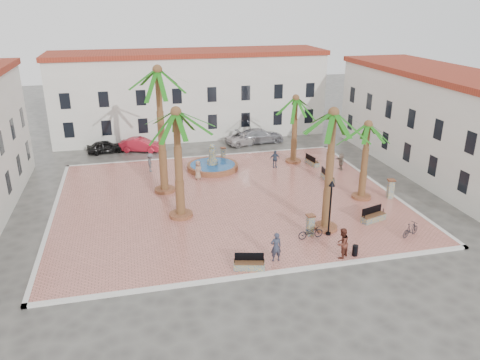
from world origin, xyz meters
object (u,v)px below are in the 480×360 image
Objects in this scene: fountain at (213,166)px; bollard_e at (391,188)px; palm_sw at (177,125)px; bench_e at (327,177)px; palm_nw at (158,83)px; palm_s at (333,126)px; bench_se at (373,217)px; pedestrian_fountain_a at (198,170)px; car_black at (106,147)px; bollard_n at (223,154)px; cyclist_b at (342,243)px; palm_ne at (296,106)px; litter_bin at (355,250)px; bicycle_a at (311,232)px; bicycle_b at (411,229)px; palm_e at (367,134)px; bench_ne at (312,162)px; lamppost_s at (331,198)px; lamppost_e at (365,146)px; car_red at (141,145)px; pedestrian_north at (150,163)px; bench_s at (249,265)px; cyclist_a at (276,247)px; car_white at (247,138)px; bollard_se at (310,225)px; pedestrian_fountain_b at (275,159)px; pedestrian_east at (341,161)px; car_silver at (260,136)px.

fountain is 15.81m from bollard_e.
palm_sw reaches higher than bench_e.
palm_nw is 1.20× the size of palm_s.
bench_se is at bearing 4.94° from palm_s.
car_black is at bearing 85.12° from pedestrian_fountain_a.
car_black is at bearing 153.17° from bollard_n.
palm_s is at bearing -134.25° from cyclist_b.
palm_ne reaches higher than litter_bin.
bicycle_a is at bearing -145.03° from palm_s.
bollard_e is 15.94m from pedestrian_fountain_a.
palm_ne is 17.05m from bicycle_b.
bench_e is (-1.02, 4.24, -4.87)m from palm_e.
bench_ne is at bearing -20.07° from bicycle_b.
lamppost_s reaches higher than cyclist_b.
palm_s is at bearing -101.69° from pedestrian_fountain_a.
car_red is at bearing 145.29° from lamppost_e.
lamppost_s is 2.25× the size of pedestrian_north.
bench_s is 1.01× the size of bench_ne.
cyclist_b is (-5.46, -8.05, -4.19)m from palm_e.
litter_bin is at bearing -80.80° from lamppost_s.
litter_bin is at bearing -78.14° from bollard_n.
palm_ne is 3.48× the size of bench_s.
bollard_e reaches higher than bollard_n.
bench_e is at bearing -77.02° from palm_ne.
cyclist_a is 14.78m from pedestrian_fountain_a.
palm_s is 5.03× the size of pedestrian_fountain_a.
bench_se is 8.22m from bench_e.
fountain is 0.75× the size of palm_e.
car_red is (-16.31, 16.90, -4.60)m from palm_e.
car_white is at bearing -72.08° from car_red.
palm_s is 1.94× the size of lamppost_e.
bollard_se is at bearing -143.00° from cyclist_a.
pedestrian_north is at bearing 174.23° from pedestrian_fountain_b.
palm_sw is at bearing 135.43° from car_white.
bench_ne is at bearing 71.72° from bench_s.
bicycle_a is 17.97m from pedestrian_north.
bicycle_a is at bearing -132.08° from lamppost_e.
bench_se is 4.69m from lamppost_s.
bollard_e is at bearing 32.53° from lamppost_s.
bollard_n is at bearing 57.52° from bench_ne.
pedestrian_east reaches higher than bollard_e.
palm_nw is 18.65m from litter_bin.
bollard_se is at bearing 51.39° from bicycle_b.
bollard_se is at bearing 118.10° from litter_bin.
car_silver is at bearing -11.91° from bicycle_a.
palm_sw is 4.80× the size of pedestrian_fountain_a.
cyclist_b is (-4.66, -16.37, 0.69)m from bench_ne.
pedestrian_fountain_b is (-3.42, 4.23, 0.53)m from bench_e.
lamppost_s is at bearing -127.87° from lamppost_e.
litter_bin is (-6.72, -12.15, -2.58)m from lamppost_e.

